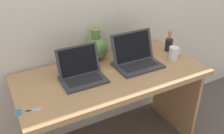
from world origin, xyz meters
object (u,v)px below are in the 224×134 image
laptop_right (136,57)px  scissors (24,112)px  laptop_left (81,71)px  coffee_mug (174,53)px  green_vase (96,47)px  pen_cup (169,44)px

laptop_right → scissors: size_ratio=2.38×
laptop_left → coffee_mug: laptop_left is taller
laptop_left → coffee_mug: (0.77, -0.07, -0.01)m
laptop_left → scissors: bearing=-156.7°
laptop_left → green_vase: size_ratio=1.22×
green_vase → pen_cup: size_ratio=1.32×
coffee_mug → scissors: coffee_mug is taller
laptop_left → coffee_mug: bearing=-5.0°
coffee_mug → laptop_right: bearing=167.8°
laptop_right → coffee_mug: 0.33m
green_vase → scissors: 0.79m
coffee_mug → scissors: size_ratio=0.78×
coffee_mug → pen_cup: (0.07, 0.15, 0.00)m
laptop_right → laptop_left: bearing=-179.8°
laptop_left → green_vase: bearing=46.3°
laptop_right → green_vase: 0.32m
laptop_right → scissors: laptop_right is taller
coffee_mug → pen_cup: size_ratio=0.61×
laptop_right → scissors: (-0.88, -0.19, -0.06)m
coffee_mug → pen_cup: 0.16m
laptop_right → pen_cup: 0.40m
pen_cup → scissors: bearing=-168.2°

